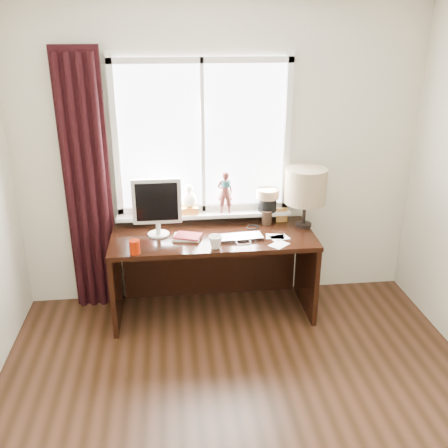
{
  "coord_description": "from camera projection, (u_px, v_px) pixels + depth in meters",
  "views": [
    {
      "loc": [
        -0.44,
        -2.19,
        2.41
      ],
      "look_at": [
        -0.05,
        1.25,
        1.0
      ],
      "focal_mm": 40.0,
      "sensor_mm": 36.0,
      "label": 1
    }
  ],
  "objects": [
    {
      "name": "wall_back",
      "position": [
        220.0,
        159.0,
        4.32
      ],
      "size": [
        3.5,
        0.0,
        2.6
      ],
      "primitive_type": "cube",
      "rotation": [
        1.57,
        0.0,
        0.0
      ],
      "color": "beige",
      "rests_on": "ground"
    },
    {
      "name": "laptop",
      "position": [
        240.0,
        237.0,
        4.1
      ],
      "size": [
        0.39,
        0.27,
        0.03
      ],
      "primitive_type": "imported",
      "rotation": [
        0.0,
        0.0,
        0.08
      ],
      "color": "silver",
      "rests_on": "desk"
    },
    {
      "name": "mug",
      "position": [
        215.0,
        242.0,
        3.92
      ],
      "size": [
        0.15,
        0.15,
        0.11
      ],
      "primitive_type": "imported",
      "rotation": [
        0.0,
        0.0,
        0.6
      ],
      "color": "white",
      "rests_on": "desk"
    },
    {
      "name": "red_cup",
      "position": [
        135.0,
        247.0,
        3.82
      ],
      "size": [
        0.08,
        0.08,
        0.11
      ],
      "primitive_type": "cylinder",
      "color": "#8B1500",
      "rests_on": "desk"
    },
    {
      "name": "window",
      "position": [
        204.0,
        161.0,
        4.26
      ],
      "size": [
        1.52,
        0.21,
        1.4
      ],
      "color": "white",
      "rests_on": "ground"
    },
    {
      "name": "curtain",
      "position": [
        87.0,
        187.0,
        4.19
      ],
      "size": [
        0.38,
        0.09,
        2.25
      ],
      "color": "black",
      "rests_on": "floor"
    },
    {
      "name": "desk",
      "position": [
        212.0,
        256.0,
        4.36
      ],
      "size": [
        1.7,
        0.7,
        0.75
      ],
      "color": "black",
      "rests_on": "floor"
    },
    {
      "name": "monitor",
      "position": [
        157.0,
        204.0,
        4.07
      ],
      "size": [
        0.4,
        0.18,
        0.49
      ],
      "color": "beige",
      "rests_on": "desk"
    },
    {
      "name": "notebook_stack",
      "position": [
        187.0,
        237.0,
        4.1
      ],
      "size": [
        0.26,
        0.21,
        0.03
      ],
      "color": "beige",
      "rests_on": "desk"
    },
    {
      "name": "brush_holder",
      "position": [
        267.0,
        217.0,
        4.38
      ],
      "size": [
        0.09,
        0.09,
        0.25
      ],
      "color": "black",
      "rests_on": "desk"
    },
    {
      "name": "icon_frame",
      "position": [
        282.0,
        215.0,
        4.42
      ],
      "size": [
        0.1,
        0.03,
        0.13
      ],
      "color": "gold",
      "rests_on": "desk"
    },
    {
      "name": "table_lamp",
      "position": [
        306.0,
        187.0,
        4.21
      ],
      "size": [
        0.35,
        0.35,
        0.52
      ],
      "color": "black",
      "rests_on": "desk"
    },
    {
      "name": "loose_papers",
      "position": [
        278.0,
        240.0,
        4.08
      ],
      "size": [
        0.21,
        0.32,
        0.0
      ],
      "color": "white",
      "rests_on": "desk"
    },
    {
      "name": "desk_cables",
      "position": [
        248.0,
        232.0,
        4.22
      ],
      "size": [
        0.3,
        0.41,
        0.01
      ],
      "color": "black",
      "rests_on": "desk"
    }
  ]
}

